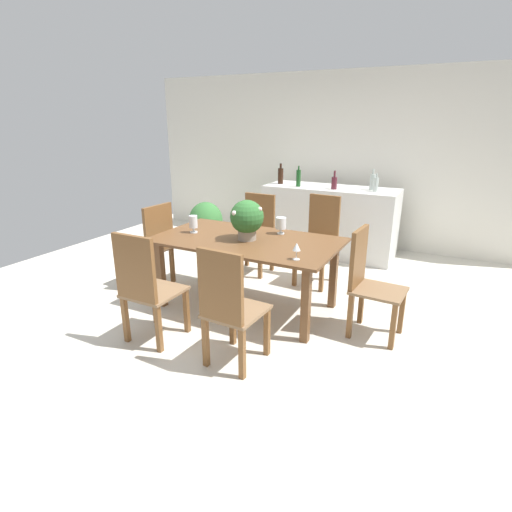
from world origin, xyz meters
The scene contains 20 objects.
ground_plane centered at (0.00, 0.00, 0.00)m, with size 7.04×7.04×0.00m, color silver.
back_wall centered at (0.00, 2.60, 1.30)m, with size 6.40×0.10×2.60m, color silver.
dining_table centered at (0.00, -0.25, 0.65)m, with size 1.88×1.06×0.75m.
chair_near_right centered at (0.42, -1.30, 0.55)m, with size 0.44×0.49×1.02m.
chair_far_left centered at (-0.42, 0.80, 0.55)m, with size 0.46×0.42×1.00m.
chair_foot_end centered at (1.25, -0.24, 0.54)m, with size 0.48×0.44×1.00m.
chair_far_right centered at (0.43, 0.81, 0.56)m, with size 0.45×0.50×1.05m.
chair_near_left centered at (-0.42, -1.30, 0.56)m, with size 0.45×0.47×1.03m.
chair_head_end centered at (-1.24, -0.25, 0.55)m, with size 0.50×0.50×1.00m.
flower_centerpiece centered at (0.01, -0.26, 0.97)m, with size 0.34×0.34×0.40m.
crystal_vase_left centered at (-0.62, -0.30, 0.86)m, with size 0.09×0.09×0.19m.
crystal_vase_center_near centered at (0.23, 0.09, 0.86)m, with size 0.11×0.11×0.18m.
wine_glass centered at (0.69, -0.61, 0.86)m, with size 0.07×0.07×0.15m.
kitchen_counter centered at (0.20, 1.91, 0.49)m, with size 1.89×0.69×0.98m, color silver.
wine_bottle_amber centered at (0.76, 1.94, 1.10)m, with size 0.07×0.07×0.28m.
wine_bottle_green centered at (-0.58, 1.89, 1.11)m, with size 0.08×0.08×0.30m.
wine_bottle_dark centered at (0.28, 1.77, 1.08)m, with size 0.08×0.08×0.25m.
wine_bottle_tall centered at (0.83, 1.84, 1.08)m, with size 0.06×0.06×0.24m.
wine_bottle_clear centered at (-0.25, 1.77, 1.11)m, with size 0.06×0.06×0.29m.
potted_plant_floor centered at (-1.64, 1.42, 0.39)m, with size 0.52×0.52×0.69m.
Camera 1 is at (1.92, -3.74, 1.92)m, focal length 28.55 mm.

